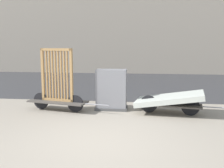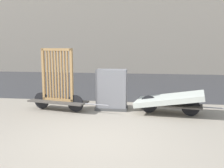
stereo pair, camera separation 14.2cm
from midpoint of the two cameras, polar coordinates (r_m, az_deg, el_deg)
ground_plane at (r=5.30m, az=-2.77°, el=-12.44°), size 60.00×60.00×0.00m
road_strip at (r=13.01m, az=3.80°, el=0.22°), size 56.00×8.58×0.01m
bike_cart_with_bedframe at (r=7.70m, az=-11.17°, el=-1.24°), size 2.45×0.90×1.79m
bike_cart_with_mattress at (r=7.35m, az=12.94°, el=-3.41°), size 2.53×1.31×0.65m
utility_cabinet at (r=7.66m, az=0.44°, el=-1.55°), size 0.93×0.50×1.18m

